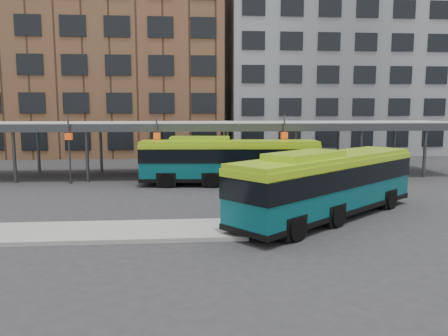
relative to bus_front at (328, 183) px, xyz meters
The scene contains 8 objects.
ground 6.11m from the bus_front, 168.68° to the left, with size 120.00×120.00×0.00m, color #28282B.
boarding_island 11.51m from the bus_front, behind, with size 14.00×3.00×0.18m, color gray.
canopy 15.33m from the bus_front, 112.49° to the left, with size 40.00×6.53×4.80m.
building_brick 37.86m from the bus_front, 115.41° to the left, with size 26.00×14.00×22.00m, color brown.
building_grey 35.68m from the bus_front, 72.82° to the left, with size 24.00×14.00×20.00m, color slate.
bus_front is the anchor object (origin of this frame).
bus_rear 10.37m from the bus_front, 111.77° to the left, with size 12.17×3.44×3.31m.
bike_rack 15.24m from the bus_front, 59.50° to the left, with size 6.94×1.55×1.01m.
Camera 1 is at (-0.83, -20.98, 5.13)m, focal length 35.00 mm.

